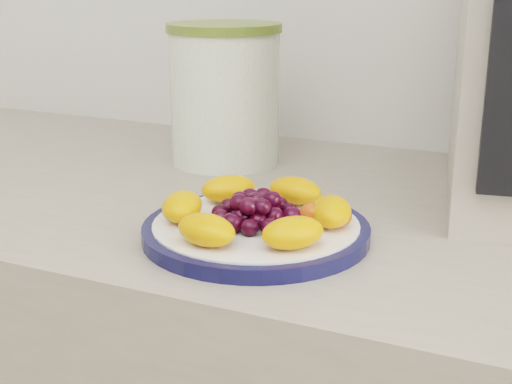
% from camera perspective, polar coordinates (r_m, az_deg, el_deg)
% --- Properties ---
extents(plate_rim, '(0.23, 0.23, 0.01)m').
position_cam_1_polar(plate_rim, '(0.74, -0.00, -3.16)').
color(plate_rim, '#0F123C').
rests_on(plate_rim, counter).
extents(plate_face, '(0.21, 0.21, 0.02)m').
position_cam_1_polar(plate_face, '(0.73, -0.00, -3.09)').
color(plate_face, white).
rests_on(plate_face, counter).
extents(canister, '(0.17, 0.17, 0.18)m').
position_cam_1_polar(canister, '(1.01, -2.50, 7.47)').
color(canister, '#4F6D1D').
rests_on(canister, counter).
extents(canister_lid, '(0.18, 0.18, 0.01)m').
position_cam_1_polar(canister_lid, '(1.00, -2.58, 13.01)').
color(canister_lid, olive).
rests_on(canister_lid, canister).
extents(fruit_plate, '(0.20, 0.20, 0.03)m').
position_cam_1_polar(fruit_plate, '(0.73, 0.25, -1.40)').
color(fruit_plate, orange).
rests_on(fruit_plate, plate_face).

